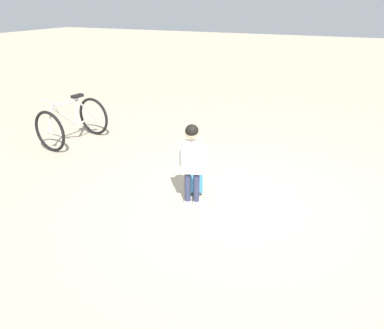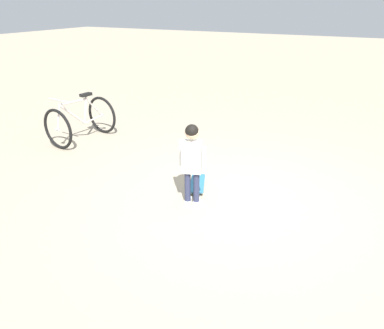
% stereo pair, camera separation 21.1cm
% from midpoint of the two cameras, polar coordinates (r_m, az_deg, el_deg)
% --- Properties ---
extents(ground_plane, '(50.00, 50.00, 0.00)m').
position_cam_midpoint_polar(ground_plane, '(4.89, 8.86, -5.48)').
color(ground_plane, tan).
extents(child_person, '(0.23, 0.40, 1.06)m').
position_cam_midpoint_polar(child_person, '(4.47, 1.35, 1.24)').
color(child_person, '#2D3351').
rests_on(child_person, ground).
extents(skateboard, '(0.59, 0.39, 0.07)m').
position_cam_midpoint_polar(skateboard, '(5.14, 2.01, -2.94)').
color(skateboard, teal).
rests_on(skateboard, ground).
extents(bicycle_near, '(1.14, 0.82, 0.85)m').
position_cam_midpoint_polar(bicycle_near, '(7.03, -15.84, 6.52)').
color(bicycle_near, black).
rests_on(bicycle_near, ground).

